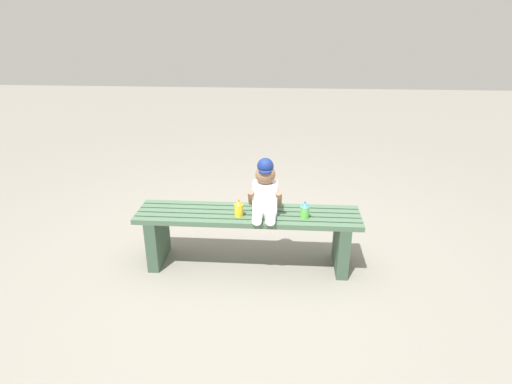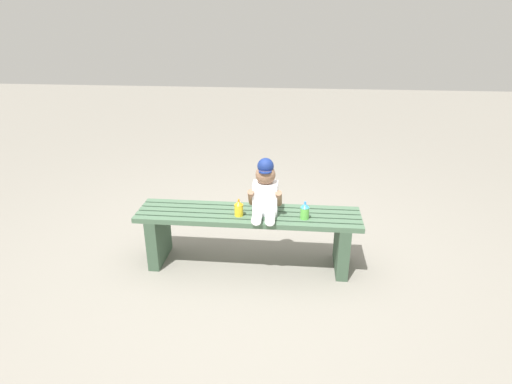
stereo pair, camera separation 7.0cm
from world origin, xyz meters
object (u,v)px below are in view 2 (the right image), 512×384
(child_figure, at_px, (265,191))
(sippy_cup_right, at_px, (305,211))
(park_bench, at_px, (248,230))
(sippy_cup_left, at_px, (239,208))

(child_figure, height_order, sippy_cup_right, child_figure)
(park_bench, relative_size, sippy_cup_left, 12.67)
(park_bench, height_order, sippy_cup_right, sippy_cup_right)
(sippy_cup_left, bearing_deg, child_figure, 12.72)
(park_bench, distance_m, child_figure, 0.33)
(sippy_cup_right, bearing_deg, sippy_cup_left, 180.00)
(child_figure, relative_size, sippy_cup_left, 3.26)
(child_figure, distance_m, sippy_cup_left, 0.22)
(child_figure, xyz_separation_m, sippy_cup_right, (0.27, -0.04, -0.12))
(child_figure, bearing_deg, sippy_cup_right, -8.37)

